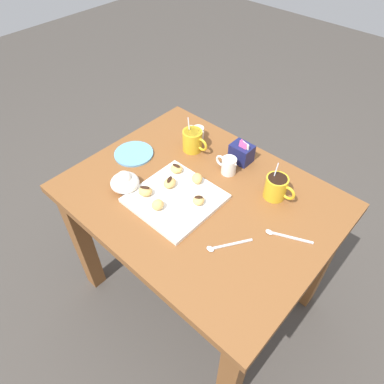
% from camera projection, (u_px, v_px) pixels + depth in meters
% --- Properties ---
extents(ground_plane, '(8.00, 8.00, 0.00)m').
position_uv_depth(ground_plane, '(198.00, 289.00, 1.86)').
color(ground_plane, '#423D38').
extents(dining_table, '(1.01, 0.79, 0.73)m').
position_uv_depth(dining_table, '(200.00, 217.00, 1.44)').
color(dining_table, brown).
rests_on(dining_table, ground_plane).
extents(pastry_plate_square, '(0.30, 0.30, 0.02)m').
position_uv_depth(pastry_plate_square, '(175.00, 199.00, 1.31)').
color(pastry_plate_square, white).
rests_on(pastry_plate_square, dining_table).
extents(coffee_mug_mustard_left, '(0.13, 0.09, 0.15)m').
position_uv_depth(coffee_mug_mustard_left, '(193.00, 140.00, 1.50)').
color(coffee_mug_mustard_left, gold).
rests_on(coffee_mug_mustard_left, dining_table).
extents(coffee_mug_mustard_right, '(0.12, 0.08, 0.14)m').
position_uv_depth(coffee_mug_mustard_right, '(276.00, 187.00, 1.30)').
color(coffee_mug_mustard_right, gold).
rests_on(coffee_mug_mustard_right, dining_table).
extents(cream_pitcher_white, '(0.10, 0.06, 0.07)m').
position_uv_depth(cream_pitcher_white, '(228.00, 165.00, 1.40)').
color(cream_pitcher_white, white).
rests_on(cream_pitcher_white, dining_table).
extents(sugar_caddy, '(0.09, 0.07, 0.11)m').
position_uv_depth(sugar_caddy, '(242.00, 153.00, 1.45)').
color(sugar_caddy, '#191E51').
rests_on(sugar_caddy, dining_table).
extents(ice_cream_bowl, '(0.11, 0.11, 0.08)m').
position_uv_depth(ice_cream_bowl, '(125.00, 182.00, 1.34)').
color(ice_cream_bowl, white).
rests_on(ice_cream_bowl, dining_table).
extents(chocolate_sauce_pitcher, '(0.09, 0.05, 0.06)m').
position_uv_depth(chocolate_sauce_pitcher, '(198.00, 132.00, 1.57)').
color(chocolate_sauce_pitcher, white).
rests_on(chocolate_sauce_pitcher, dining_table).
extents(saucer_sky_left, '(0.17, 0.17, 0.01)m').
position_uv_depth(saucer_sky_left, '(134.00, 154.00, 1.50)').
color(saucer_sky_left, '#66A8DB').
rests_on(saucer_sky_left, dining_table).
extents(loose_spoon_near_saucer, '(0.10, 0.14, 0.01)m').
position_uv_depth(loose_spoon_near_saucer, '(224.00, 246.00, 1.17)').
color(loose_spoon_near_saucer, silver).
rests_on(loose_spoon_near_saucer, dining_table).
extents(loose_spoon_by_plate, '(0.15, 0.08, 0.01)m').
position_uv_depth(loose_spoon_by_plate, '(283.00, 235.00, 1.20)').
color(loose_spoon_by_plate, silver).
rests_on(loose_spoon_by_plate, dining_table).
extents(beignet_0, '(0.06, 0.06, 0.04)m').
position_uv_depth(beignet_0, '(197.00, 178.00, 1.35)').
color(beignet_0, '#E5B260').
rests_on(beignet_0, pastry_plate_square).
extents(beignet_1, '(0.05, 0.06, 0.03)m').
position_uv_depth(beignet_1, '(170.00, 183.00, 1.34)').
color(beignet_1, '#E5B260').
rests_on(beignet_1, pastry_plate_square).
extents(chocolate_drizzle_1, '(0.03, 0.04, 0.00)m').
position_uv_depth(chocolate_drizzle_1, '(169.00, 179.00, 1.32)').
color(chocolate_drizzle_1, black).
rests_on(chocolate_drizzle_1, beignet_1).
extents(beignet_2, '(0.06, 0.06, 0.03)m').
position_uv_depth(beignet_2, '(199.00, 200.00, 1.28)').
color(beignet_2, '#E5B260').
rests_on(beignet_2, pastry_plate_square).
extents(chocolate_drizzle_2, '(0.03, 0.03, 0.00)m').
position_uv_depth(chocolate_drizzle_2, '(199.00, 197.00, 1.26)').
color(chocolate_drizzle_2, black).
rests_on(chocolate_drizzle_2, beignet_2).
extents(beignet_3, '(0.05, 0.05, 0.04)m').
position_uv_depth(beignet_3, '(158.00, 205.00, 1.26)').
color(beignet_3, '#E5B260').
rests_on(beignet_3, pastry_plate_square).
extents(beignet_4, '(0.07, 0.06, 0.03)m').
position_uv_depth(beignet_4, '(176.00, 169.00, 1.40)').
color(beignet_4, '#E5B260').
rests_on(beignet_4, pastry_plate_square).
extents(chocolate_drizzle_4, '(0.04, 0.02, 0.00)m').
position_uv_depth(chocolate_drizzle_4, '(176.00, 166.00, 1.39)').
color(chocolate_drizzle_4, black).
rests_on(chocolate_drizzle_4, beignet_4).
extents(beignet_5, '(0.07, 0.07, 0.04)m').
position_uv_depth(beignet_5, '(145.00, 191.00, 1.30)').
color(beignet_5, '#E5B260').
rests_on(beignet_5, pastry_plate_square).
extents(chocolate_drizzle_5, '(0.04, 0.03, 0.00)m').
position_uv_depth(chocolate_drizzle_5, '(145.00, 187.00, 1.29)').
color(chocolate_drizzle_5, black).
rests_on(chocolate_drizzle_5, beignet_5).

